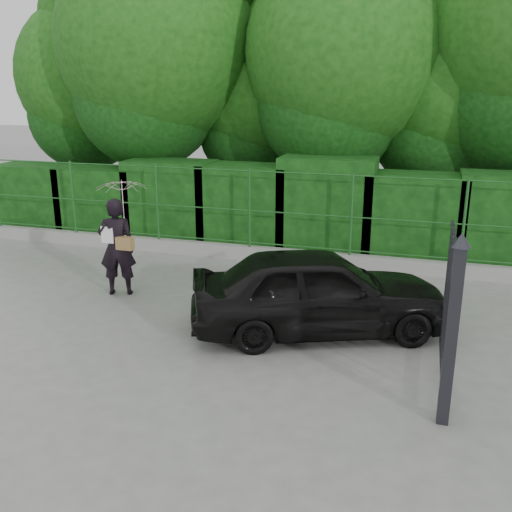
# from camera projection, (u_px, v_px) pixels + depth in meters

# --- Properties ---
(ground) EXTENTS (80.00, 80.00, 0.00)m
(ground) POSITION_uv_depth(u_px,v_px,m) (144.00, 335.00, 9.24)
(ground) COLOR gray
(kerb) EXTENTS (14.00, 0.25, 0.30)m
(kerb) POSITION_uv_depth(u_px,v_px,m) (233.00, 251.00, 13.32)
(kerb) COLOR #9E9E99
(kerb) RESTS_ON ground
(fence) EXTENTS (14.13, 0.06, 1.80)m
(fence) POSITION_uv_depth(u_px,v_px,m) (242.00, 208.00, 12.96)
(fence) COLOR #1D551F
(fence) RESTS_ON kerb
(hedge) EXTENTS (14.20, 1.20, 2.30)m
(hedge) POSITION_uv_depth(u_px,v_px,m) (254.00, 207.00, 13.93)
(hedge) COLOR black
(hedge) RESTS_ON ground
(trees) EXTENTS (17.10, 6.15, 8.08)m
(trees) POSITION_uv_depth(u_px,v_px,m) (314.00, 55.00, 14.68)
(trees) COLOR black
(trees) RESTS_ON ground
(gate) EXTENTS (0.22, 2.33, 2.36)m
(gate) POSITION_uv_depth(u_px,v_px,m) (450.00, 316.00, 6.97)
(gate) COLOR #26262C
(gate) RESTS_ON ground
(woman) EXTENTS (1.02, 0.96, 2.23)m
(woman) POSITION_uv_depth(u_px,v_px,m) (120.00, 222.00, 10.68)
(woman) COLOR black
(woman) RESTS_ON ground
(car) EXTENTS (4.44, 3.08, 1.40)m
(car) POSITION_uv_depth(u_px,v_px,m) (318.00, 291.00, 9.21)
(car) COLOR black
(car) RESTS_ON ground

